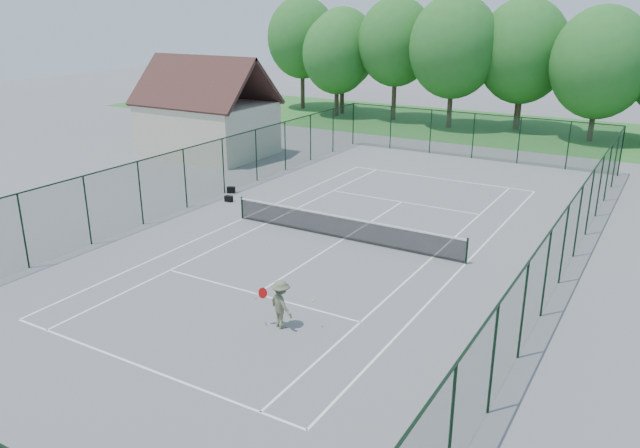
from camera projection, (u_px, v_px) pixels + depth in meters
The scene contains 10 objects.
ground at pixel (343, 239), 27.20m from camera, with size 140.00×140.00×0.00m, color slate.
grass_far at pixel (516, 130), 51.59m from camera, with size 80.00×16.00×0.01m, color #32732C.
court_lines at pixel (343, 239), 27.20m from camera, with size 11.05×23.85×0.01m.
tennis_net at pixel (343, 227), 27.01m from camera, with size 11.08×0.08×1.10m.
fence_enclosure at pixel (344, 205), 26.69m from camera, with size 18.05×36.05×3.02m.
utility_building at pixel (206, 109), 42.00m from camera, with size 8.60×6.27×6.63m.
tree_line_far at pixel (524, 55), 49.62m from camera, with size 39.40×6.40×9.70m.
sports_bag_a at pixel (231, 190), 33.95m from camera, with size 0.42×0.25×0.34m, color black.
sports_bag_b at pixel (229, 199), 32.42m from camera, with size 0.40×0.24×0.31m, color black.
tennis_player at pixel (281, 304), 19.47m from camera, with size 1.82×0.98×1.59m.
Camera 1 is at (12.09, -22.44, 9.56)m, focal length 35.00 mm.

